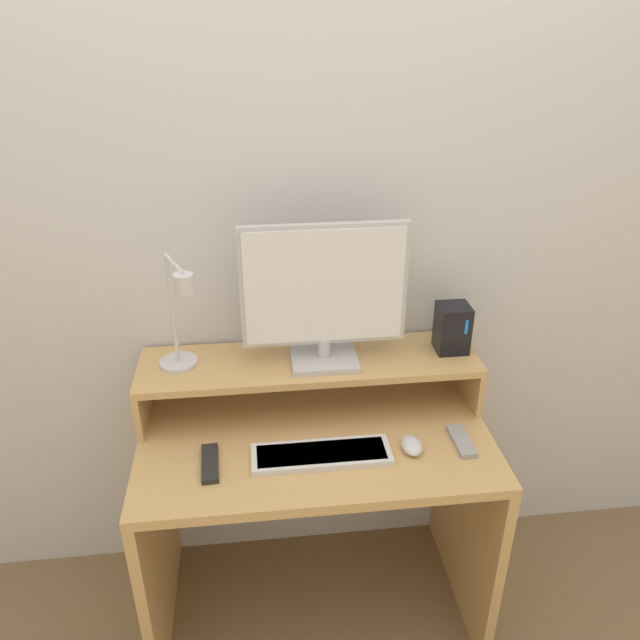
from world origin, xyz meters
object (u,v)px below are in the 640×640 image
at_px(desk_lamp, 179,322).
at_px(keyboard, 321,454).
at_px(router_dock, 452,328).
at_px(remote_secondary, 461,441).
at_px(remote_control, 210,463).
at_px(mouse, 412,445).
at_px(monitor, 324,294).

bearing_deg(desk_lamp, keyboard, -29.93).
height_order(desk_lamp, router_dock, desk_lamp).
distance_m(router_dock, remote_secondary, 0.34).
height_order(remote_control, remote_secondary, same).
bearing_deg(desk_lamp, mouse, -18.86).
xyz_separation_m(router_dock, keyboard, (-0.42, -0.26, -0.23)).
xyz_separation_m(keyboard, remote_control, (-0.30, 0.00, -0.00)).
relative_size(monitor, remote_secondary, 3.41).
bearing_deg(desk_lamp, router_dock, 3.50).
xyz_separation_m(desk_lamp, remote_secondary, (0.76, -0.20, -0.32)).
relative_size(monitor, keyboard, 1.23).
bearing_deg(mouse, router_dock, 56.11).
xyz_separation_m(router_dock, remote_secondary, (-0.03, -0.24, -0.23)).
xyz_separation_m(desk_lamp, router_dock, (0.79, 0.05, -0.09)).
bearing_deg(router_dock, keyboard, -148.67).
bearing_deg(desk_lamp, remote_secondary, -14.44).
bearing_deg(monitor, remote_secondary, -31.66).
relative_size(remote_control, remote_secondary, 1.10).
xyz_separation_m(remote_control, remote_secondary, (0.70, 0.01, 0.00)).
distance_m(desk_lamp, remote_control, 0.39).
bearing_deg(router_dock, mouse, -123.89).
relative_size(router_dock, remote_control, 0.98).
bearing_deg(remote_control, router_dock, 19.59).
bearing_deg(monitor, keyboard, -98.56).
relative_size(desk_lamp, remote_control, 2.31).
bearing_deg(remote_control, remote_secondary, 1.10).
height_order(router_dock, mouse, router_dock).
distance_m(monitor, mouse, 0.48).
distance_m(router_dock, remote_control, 0.80).
bearing_deg(desk_lamp, monitor, 3.81).
bearing_deg(monitor, mouse, -47.76).
bearing_deg(mouse, remote_secondary, 5.50).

